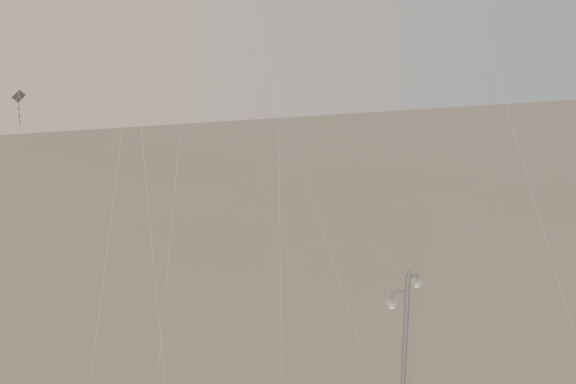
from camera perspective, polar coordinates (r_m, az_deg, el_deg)
name	(u,v)px	position (r m, az deg, el deg)	size (l,w,h in m)	color
street_lamp	(402,384)	(29.43, 8.14, -13.39)	(1.57, 0.72, 9.15)	gray
kite_1	(130,7)	(29.74, -11.17, 12.81)	(0.66, 4.46, 22.82)	#302A28
kite_3	(133,53)	(29.87, -11.00, 9.68)	(5.55, 8.20, 21.62)	maroon
kite_4	(487,46)	(39.24, 13.99, 10.06)	(2.26, 10.53, 19.96)	#302A28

